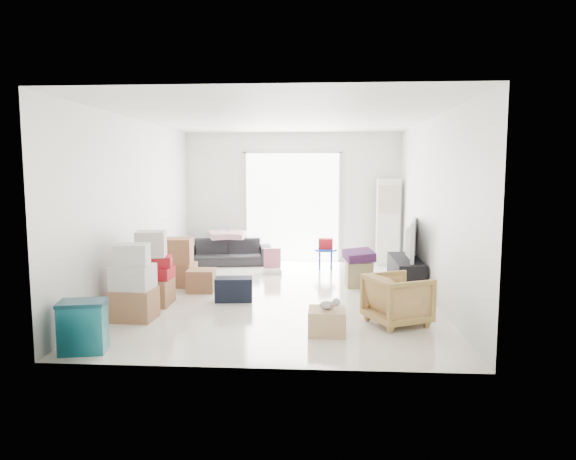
{
  "coord_description": "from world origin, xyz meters",
  "views": [
    {
      "loc": [
        0.59,
        -7.77,
        1.91
      ],
      "look_at": [
        0.08,
        0.2,
        0.99
      ],
      "focal_mm": 32.0,
      "sensor_mm": 36.0,
      "label": 1
    }
  ],
  "objects_px": {
    "tv_console": "(406,273)",
    "wood_crate": "(327,321)",
    "ac_tower": "(388,222)",
    "storage_bins": "(83,326)",
    "television": "(406,254)",
    "kids_table": "(326,247)",
    "sofa": "(228,248)",
    "armchair": "(398,297)",
    "ottoman": "(359,274)"
  },
  "relations": [
    {
      "from": "tv_console",
      "to": "wood_crate",
      "type": "relative_size",
      "value": 3.26
    },
    {
      "from": "ac_tower",
      "to": "storage_bins",
      "type": "distance_m",
      "value": 6.59
    },
    {
      "from": "ac_tower",
      "to": "television",
      "type": "distance_m",
      "value": 2.02
    },
    {
      "from": "kids_table",
      "to": "wood_crate",
      "type": "relative_size",
      "value": 1.36
    },
    {
      "from": "sofa",
      "to": "kids_table",
      "type": "distance_m",
      "value": 2.02
    },
    {
      "from": "armchair",
      "to": "storage_bins",
      "type": "distance_m",
      "value": 3.67
    },
    {
      "from": "tv_console",
      "to": "ottoman",
      "type": "relative_size",
      "value": 3.45
    },
    {
      "from": "ac_tower",
      "to": "ottoman",
      "type": "relative_size",
      "value": 4.23
    },
    {
      "from": "ottoman",
      "to": "ac_tower",
      "type": "bearing_deg",
      "value": 70.27
    },
    {
      "from": "television",
      "to": "armchair",
      "type": "xyz_separation_m",
      "value": [
        -0.44,
        -2.11,
        -0.2
      ]
    },
    {
      "from": "tv_console",
      "to": "armchair",
      "type": "distance_m",
      "value": 2.16
    },
    {
      "from": "armchair",
      "to": "wood_crate",
      "type": "bearing_deg",
      "value": 90.49
    },
    {
      "from": "television",
      "to": "storage_bins",
      "type": "height_order",
      "value": "television"
    },
    {
      "from": "tv_console",
      "to": "armchair",
      "type": "xyz_separation_m",
      "value": [
        -0.44,
        -2.11,
        0.11
      ]
    },
    {
      "from": "ac_tower",
      "to": "kids_table",
      "type": "bearing_deg",
      "value": -159.13
    },
    {
      "from": "ac_tower",
      "to": "ottoman",
      "type": "height_order",
      "value": "ac_tower"
    },
    {
      "from": "tv_console",
      "to": "sofa",
      "type": "height_order",
      "value": "sofa"
    },
    {
      "from": "armchair",
      "to": "ottoman",
      "type": "xyz_separation_m",
      "value": [
        -0.33,
        2.09,
        -0.14
      ]
    },
    {
      "from": "ac_tower",
      "to": "armchair",
      "type": "xyz_separation_m",
      "value": [
        -0.39,
        -4.1,
        -0.53
      ]
    },
    {
      "from": "television",
      "to": "armchair",
      "type": "relative_size",
      "value": 1.6
    },
    {
      "from": "ac_tower",
      "to": "wood_crate",
      "type": "xyz_separation_m",
      "value": [
        -1.27,
        -4.53,
        -0.73
      ]
    },
    {
      "from": "storage_bins",
      "to": "wood_crate",
      "type": "relative_size",
      "value": 1.27
    },
    {
      "from": "ottoman",
      "to": "kids_table",
      "type": "xyz_separation_m",
      "value": [
        -0.54,
        1.53,
        0.21
      ]
    },
    {
      "from": "ac_tower",
      "to": "armchair",
      "type": "bearing_deg",
      "value": -95.45
    },
    {
      "from": "television",
      "to": "storage_bins",
      "type": "bearing_deg",
      "value": 142.39
    },
    {
      "from": "ottoman",
      "to": "kids_table",
      "type": "height_order",
      "value": "kids_table"
    },
    {
      "from": "tv_console",
      "to": "armchair",
      "type": "bearing_deg",
      "value": -101.81
    },
    {
      "from": "television",
      "to": "kids_table",
      "type": "xyz_separation_m",
      "value": [
        -1.31,
        1.51,
        -0.13
      ]
    },
    {
      "from": "storage_bins",
      "to": "wood_crate",
      "type": "xyz_separation_m",
      "value": [
        2.58,
        0.79,
        -0.13
      ]
    },
    {
      "from": "tv_console",
      "to": "kids_table",
      "type": "height_order",
      "value": "kids_table"
    },
    {
      "from": "storage_bins",
      "to": "ottoman",
      "type": "bearing_deg",
      "value": 46.59
    },
    {
      "from": "tv_console",
      "to": "sofa",
      "type": "distance_m",
      "value": 3.78
    },
    {
      "from": "storage_bins",
      "to": "wood_crate",
      "type": "distance_m",
      "value": 2.7
    },
    {
      "from": "sofa",
      "to": "kids_table",
      "type": "xyz_separation_m",
      "value": [
        1.99,
        -0.33,
        0.08
      ]
    },
    {
      "from": "sofa",
      "to": "storage_bins",
      "type": "distance_m",
      "value": 5.2
    },
    {
      "from": "kids_table",
      "to": "storage_bins",
      "type": "bearing_deg",
      "value": -118.2
    },
    {
      "from": "ac_tower",
      "to": "wood_crate",
      "type": "height_order",
      "value": "ac_tower"
    },
    {
      "from": "tv_console",
      "to": "kids_table",
      "type": "xyz_separation_m",
      "value": [
        -1.31,
        1.51,
        0.18
      ]
    },
    {
      "from": "kids_table",
      "to": "armchair",
      "type": "bearing_deg",
      "value": -76.55
    },
    {
      "from": "television",
      "to": "storage_bins",
      "type": "xyz_separation_m",
      "value": [
        -3.9,
        -3.33,
        -0.27
      ]
    },
    {
      "from": "armchair",
      "to": "wood_crate",
      "type": "distance_m",
      "value": 1.0
    },
    {
      "from": "television",
      "to": "kids_table",
      "type": "bearing_deg",
      "value": 52.77
    },
    {
      "from": "television",
      "to": "sofa",
      "type": "bearing_deg",
      "value": 72.79
    },
    {
      "from": "armchair",
      "to": "tv_console",
      "type": "bearing_deg",
      "value": -37.28
    },
    {
      "from": "ac_tower",
      "to": "kids_table",
      "type": "relative_size",
      "value": 2.93
    },
    {
      "from": "sofa",
      "to": "storage_bins",
      "type": "height_order",
      "value": "sofa"
    },
    {
      "from": "tv_console",
      "to": "sofa",
      "type": "bearing_deg",
      "value": 150.88
    },
    {
      "from": "armchair",
      "to": "television",
      "type": "bearing_deg",
      "value": -37.28
    },
    {
      "from": "sofa",
      "to": "kids_table",
      "type": "relative_size",
      "value": 2.97
    },
    {
      "from": "ac_tower",
      "to": "kids_table",
      "type": "xyz_separation_m",
      "value": [
        -1.26,
        -0.48,
        -0.45
      ]
    }
  ]
}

